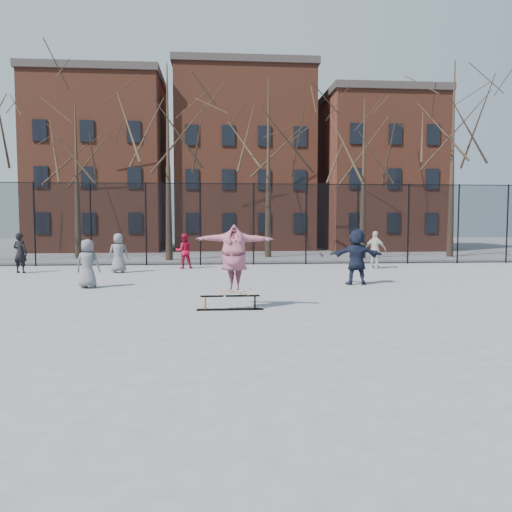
{
  "coord_description": "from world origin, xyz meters",
  "views": [
    {
      "loc": [
        -0.66,
        -11.37,
        2.19
      ],
      "look_at": [
        0.38,
        1.5,
        1.26
      ],
      "focal_mm": 35.0,
      "sensor_mm": 36.0,
      "label": 1
    }
  ],
  "objects": [
    {
      "name": "tree_row",
      "position": [
        -0.25,
        17.15,
        7.36
      ],
      "size": [
        33.66,
        7.46,
        10.67
      ],
      "color": "black",
      "rests_on": "ground"
    },
    {
      "name": "bystander_extra",
      "position": [
        -4.77,
        5.0,
        0.79
      ],
      "size": [
        0.84,
        0.61,
        1.58
      ],
      "primitive_type": "imported",
      "rotation": [
        0.0,
        0.0,
        2.99
      ],
      "color": "#5D5D62",
      "rests_on": "ground"
    },
    {
      "name": "rowhouses",
      "position": [
        0.72,
        26.0,
        6.06
      ],
      "size": [
        29.0,
        7.0,
        13.0
      ],
      "color": "brown",
      "rests_on": "ground"
    },
    {
      "name": "skate_rail",
      "position": [
        -0.31,
        0.73,
        0.14
      ],
      "size": [
        1.64,
        0.25,
        0.36
      ],
      "color": "black",
      "rests_on": "ground"
    },
    {
      "name": "fence",
      "position": [
        -0.01,
        13.0,
        2.05
      ],
      "size": [
        34.03,
        0.07,
        4.0
      ],
      "color": "black",
      "rests_on": "ground"
    },
    {
      "name": "bystander_navy",
      "position": [
        4.11,
        5.17,
        0.95
      ],
      "size": [
        1.82,
        0.76,
        1.91
      ],
      "primitive_type": "imported",
      "rotation": [
        0.0,
        0.0,
        3.03
      ],
      "color": "#191F33",
      "rests_on": "ground"
    },
    {
      "name": "bystander_white",
      "position": [
        6.55,
        10.64,
        0.85
      ],
      "size": [
        1.03,
        0.95,
        1.7
      ],
      "primitive_type": "imported",
      "rotation": [
        0.0,
        0.0,
        2.46
      ],
      "color": "beige",
      "rests_on": "ground"
    },
    {
      "name": "ground",
      "position": [
        0.0,
        0.0,
        0.0
      ],
      "size": [
        100.0,
        100.0,
        0.0
      ],
      "primitive_type": "plane",
      "color": "slate"
    },
    {
      "name": "skateboard",
      "position": [
        -0.21,
        0.73,
        0.41
      ],
      "size": [
        0.76,
        0.18,
        0.09
      ],
      "primitive_type": null,
      "color": "#A36A41",
      "rests_on": "skate_rail"
    },
    {
      "name": "bystander_grey",
      "position": [
        -4.69,
        9.69,
        0.82
      ],
      "size": [
        0.86,
        0.6,
        1.65
      ],
      "primitive_type": "imported",
      "rotation": [
        0.0,
        0.0,
        3.25
      ],
      "color": "slate",
      "rests_on": "ground"
    },
    {
      "name": "bystander_black",
      "position": [
        -8.73,
        9.93,
        0.84
      ],
      "size": [
        0.7,
        0.56,
        1.67
      ],
      "primitive_type": "imported",
      "rotation": [
        0.0,
        0.0,
        2.84
      ],
      "color": "black",
      "rests_on": "ground"
    },
    {
      "name": "skater",
      "position": [
        -0.21,
        0.73,
        1.25
      ],
      "size": [
        2.02,
        0.88,
        1.59
      ],
      "primitive_type": "imported",
      "rotation": [
        0.0,
        0.0,
        -0.18
      ],
      "color": "#493483",
      "rests_on": "skateboard"
    },
    {
      "name": "bystander_red",
      "position": [
        -2.09,
        11.36,
        0.79
      ],
      "size": [
        0.86,
        0.73,
        1.58
      ],
      "primitive_type": "imported",
      "rotation": [
        0.0,
        0.0,
        3.32
      ],
      "color": "#AD0F2C",
      "rests_on": "ground"
    }
  ]
}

